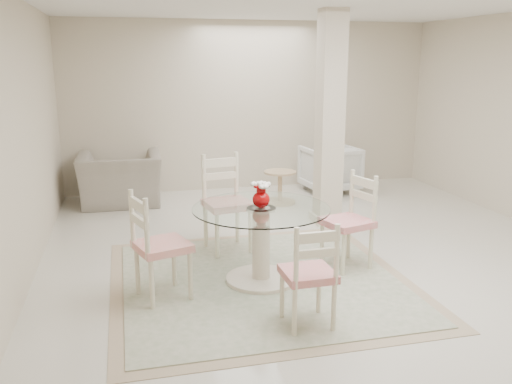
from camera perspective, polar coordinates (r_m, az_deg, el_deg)
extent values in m
plane|color=beige|center=(5.94, 7.45, -7.02)|extent=(7.00, 7.00, 0.00)
cube|color=beige|center=(8.93, -0.49, 9.03)|extent=(6.00, 0.02, 2.70)
cube|color=beige|center=(5.30, -24.00, 4.46)|extent=(0.02, 7.00, 2.70)
cube|color=beige|center=(6.99, 7.78, 7.54)|extent=(0.30, 0.30, 2.70)
cube|color=tan|center=(5.33, 0.52, -9.39)|extent=(2.84, 2.84, 0.01)
cube|color=beige|center=(5.32, 0.52, -9.31)|extent=(2.60, 2.60, 0.01)
cylinder|color=beige|center=(5.32, 0.52, -9.17)|extent=(0.68, 0.68, 0.05)
cylinder|color=beige|center=(5.19, 0.53, -5.47)|extent=(0.17, 0.17, 0.70)
cylinder|color=beige|center=(5.09, 0.54, -1.93)|extent=(0.28, 0.28, 0.03)
cylinder|color=white|center=(5.08, 0.54, -1.71)|extent=(1.30, 1.30, 0.01)
ellipsoid|color=#A70507|center=(5.06, 0.54, -0.79)|extent=(0.16, 0.16, 0.16)
cylinder|color=#A70507|center=(5.04, 0.55, 0.27)|extent=(0.09, 0.09, 0.05)
cylinder|color=#A70507|center=(5.03, 0.55, 0.62)|extent=(0.14, 0.14, 0.02)
ellipsoid|color=white|center=(5.02, 0.55, 0.88)|extent=(0.10, 0.10, 0.04)
ellipsoid|color=white|center=(5.06, 1.05, 0.80)|extent=(0.10, 0.10, 0.04)
ellipsoid|color=white|center=(5.04, -0.03, 0.82)|extent=(0.10, 0.10, 0.04)
ellipsoid|color=white|center=(4.98, 0.79, 0.55)|extent=(0.10, 0.10, 0.04)
cylinder|color=beige|center=(5.69, 6.94, -5.54)|extent=(0.04, 0.04, 0.45)
cylinder|color=beige|center=(5.43, 9.17, -6.59)|extent=(0.04, 0.04, 0.45)
cylinder|color=beige|center=(5.90, 9.71, -4.93)|extent=(0.04, 0.04, 0.45)
cylinder|color=beige|center=(5.64, 11.99, -5.90)|extent=(0.04, 0.04, 0.45)
cube|color=red|center=(5.58, 9.56, -3.20)|extent=(0.53, 0.53, 0.07)
cube|color=beige|center=(5.62, 11.25, 0.32)|extent=(0.15, 0.39, 0.53)
cylinder|color=#F2E9C7|center=(5.84, -4.11, -4.73)|extent=(0.05, 0.05, 0.50)
cylinder|color=#F2E9C7|center=(5.97, -0.59, -4.27)|extent=(0.05, 0.05, 0.50)
cylinder|color=#F2E9C7|center=(6.19, -5.32, -3.67)|extent=(0.05, 0.05, 0.50)
cylinder|color=#F2E9C7|center=(6.31, -1.97, -3.26)|extent=(0.05, 0.05, 0.50)
cube|color=red|center=(5.99, -3.03, -1.36)|extent=(0.55, 0.55, 0.08)
cube|color=#F2E9C7|center=(6.10, -3.79, 2.40)|extent=(0.43, 0.12, 0.58)
cylinder|color=beige|center=(4.88, -6.93, -8.84)|extent=(0.04, 0.04, 0.46)
cylinder|color=beige|center=(5.19, -8.61, -7.50)|extent=(0.04, 0.04, 0.46)
cylinder|color=beige|center=(4.76, -10.91, -9.63)|extent=(0.04, 0.04, 0.46)
cylinder|color=beige|center=(5.07, -12.38, -8.19)|extent=(0.04, 0.04, 0.46)
cube|color=#B22013|center=(4.88, -9.83, -5.64)|extent=(0.55, 0.55, 0.07)
cube|color=beige|center=(4.71, -12.25, -2.19)|extent=(0.16, 0.39, 0.54)
cylinder|color=#F1E7C6|center=(4.65, 6.63, -10.33)|extent=(0.04, 0.04, 0.41)
cylinder|color=#F1E7C6|center=(4.55, 2.75, -10.81)|extent=(0.04, 0.04, 0.41)
cylinder|color=#F1E7C6|center=(4.38, 8.19, -11.98)|extent=(0.04, 0.04, 0.41)
cylinder|color=#F1E7C6|center=(4.28, 4.08, -12.55)|extent=(0.04, 0.04, 0.41)
cube|color=#B41313|center=(4.37, 5.48, -8.56)|extent=(0.40, 0.40, 0.06)
cube|color=#F1E7C6|center=(4.10, 6.44, -5.58)|extent=(0.36, 0.04, 0.49)
imported|color=gray|center=(8.21, -14.09, 1.32)|extent=(1.19, 1.05, 0.76)
imported|color=white|center=(8.84, 7.77, 2.45)|extent=(0.88, 0.90, 0.75)
cylinder|color=tan|center=(8.09, 2.52, -1.09)|extent=(0.46, 0.46, 0.04)
cylinder|color=tan|center=(8.03, 2.53, 0.48)|extent=(0.07, 0.07, 0.44)
cylinder|color=tan|center=(7.98, 2.55, 2.10)|extent=(0.47, 0.47, 0.03)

